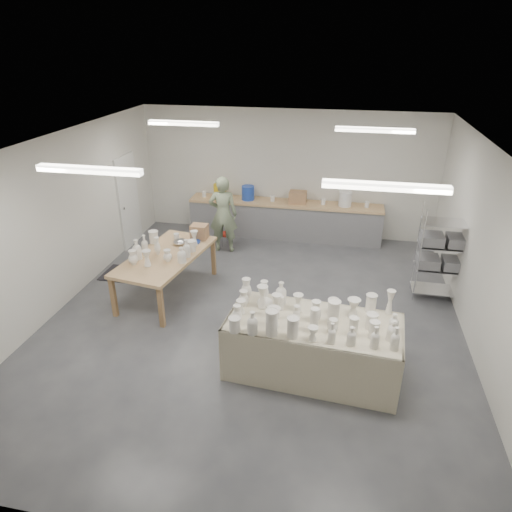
% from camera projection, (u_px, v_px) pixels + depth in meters
% --- Properties ---
extents(room, '(8.00, 8.02, 3.00)m').
position_uv_depth(room, '(248.00, 205.00, 7.18)').
color(room, '#424449').
rests_on(room, ground).
extents(back_counter, '(4.60, 0.60, 1.24)m').
position_uv_depth(back_counter, '(284.00, 218.00, 11.02)').
color(back_counter, '#AA8752').
rests_on(back_counter, ground).
extents(wire_shelf, '(0.88, 0.48, 1.80)m').
position_uv_depth(wire_shelf, '(442.00, 253.00, 8.25)').
color(wire_shelf, silver).
rests_on(wire_shelf, ground).
extents(drying_table, '(2.51, 1.34, 1.23)m').
position_uv_depth(drying_table, '(312.00, 344.00, 6.52)').
color(drying_table, olive).
rests_on(drying_table, ground).
extents(work_table, '(1.42, 2.32, 1.18)m').
position_uv_depth(work_table, '(168.00, 253.00, 8.46)').
color(work_table, '#AA8752').
rests_on(work_table, ground).
extents(rug, '(1.00, 0.70, 0.02)m').
position_uv_depth(rug, '(128.00, 274.00, 9.44)').
color(rug, black).
rests_on(rug, ground).
extents(cat, '(0.47, 0.36, 0.19)m').
position_uv_depth(cat, '(128.00, 270.00, 9.37)').
color(cat, white).
rests_on(cat, rug).
extents(potter, '(0.69, 0.50, 1.75)m').
position_uv_depth(potter, '(223.00, 214.00, 10.15)').
color(potter, gray).
rests_on(potter, ground).
extents(red_stool, '(0.40, 0.40, 0.31)m').
position_uv_depth(red_stool, '(227.00, 235.00, 10.65)').
color(red_stool, red).
rests_on(red_stool, ground).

